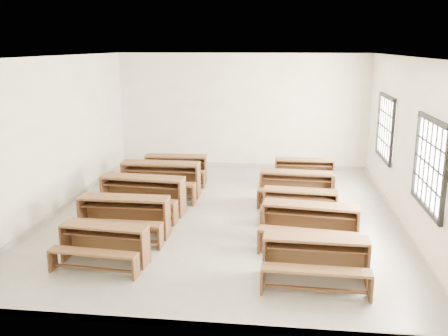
# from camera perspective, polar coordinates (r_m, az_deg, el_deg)

# --- Properties ---
(room) EXTENTS (8.50, 8.50, 3.20)m
(room) POSITION_cam_1_polar(r_m,az_deg,el_deg) (9.83, 0.52, 6.47)
(room) COLOR gray
(room) RESTS_ON ground
(desk_set_0) EXTENTS (1.46, 0.85, 0.63)m
(desk_set_0) POSITION_cam_1_polar(r_m,az_deg,el_deg) (8.24, -13.59, -8.21)
(desk_set_0) COLOR brown
(desk_set_0) RESTS_ON ground
(desk_set_1) EXTENTS (1.65, 0.86, 0.74)m
(desk_set_1) POSITION_cam_1_polar(r_m,az_deg,el_deg) (9.27, -11.43, -5.16)
(desk_set_1) COLOR brown
(desk_set_1) RESTS_ON ground
(desk_set_2) EXTENTS (1.79, 1.03, 0.78)m
(desk_set_2) POSITION_cam_1_polar(r_m,az_deg,el_deg) (10.43, -9.34, -2.79)
(desk_set_2) COLOR brown
(desk_set_2) RESTS_ON ground
(desk_set_3) EXTENTS (1.79, 0.93, 0.80)m
(desk_set_3) POSITION_cam_1_polar(r_m,az_deg,el_deg) (11.53, -7.28, -1.02)
(desk_set_3) COLOR brown
(desk_set_3) RESTS_ON ground
(desk_set_4) EXTENTS (1.59, 0.89, 0.70)m
(desk_set_4) POSITION_cam_1_polar(r_m,az_deg,el_deg) (12.70, -5.52, 0.14)
(desk_set_4) COLOR brown
(desk_set_4) RESTS_ON ground
(desk_set_5) EXTENTS (1.55, 0.84, 0.69)m
(desk_set_5) POSITION_cam_1_polar(r_m,az_deg,el_deg) (7.53, 10.41, -9.93)
(desk_set_5) COLOR brown
(desk_set_5) RESTS_ON ground
(desk_set_6) EXTENTS (1.74, 1.04, 0.74)m
(desk_set_6) POSITION_cam_1_polar(r_m,az_deg,el_deg) (8.81, 9.81, -6.11)
(desk_set_6) COLOR brown
(desk_set_6) RESTS_ON ground
(desk_set_7) EXTENTS (1.50, 0.87, 0.65)m
(desk_set_7) POSITION_cam_1_polar(r_m,az_deg,el_deg) (9.95, 8.68, -4.03)
(desk_set_7) COLOR brown
(desk_set_7) RESTS_ON ground
(desk_set_8) EXTENTS (1.64, 0.93, 0.71)m
(desk_set_8) POSITION_cam_1_polar(r_m,az_deg,el_deg) (11.07, 8.23, -1.97)
(desk_set_8) COLOR brown
(desk_set_8) RESTS_ON ground
(desk_set_9) EXTENTS (1.47, 0.77, 0.66)m
(desk_set_9) POSITION_cam_1_polar(r_m,az_deg,el_deg) (12.59, 9.14, -0.22)
(desk_set_9) COLOR brown
(desk_set_9) RESTS_ON ground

